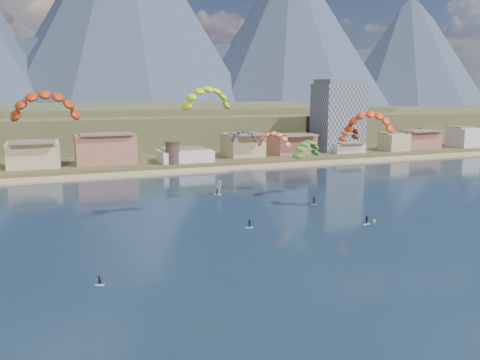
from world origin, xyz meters
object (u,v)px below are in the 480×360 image
object	(u,v)px
kitesurfer_yellow	(207,95)
kitesurfer_green	(307,146)
watchtower	(173,152)
kitesurfer_red	(45,101)
apartment_tower	(338,116)
kitesurfer_orange	(370,119)
buoy	(374,221)
windsurfer	(218,190)

from	to	relation	value
kitesurfer_yellow	kitesurfer_green	distance (m)	37.77
watchtower	kitesurfer_green	distance (m)	64.51
kitesurfer_red	kitesurfer_yellow	xyz separation A→B (m)	(33.70, 23.64, 0.67)
apartment_tower	kitesurfer_orange	world-z (taller)	apartment_tower
watchtower	kitesurfer_yellow	size ratio (longest dim) A/B	0.27
kitesurfer_yellow	watchtower	bearing A→B (deg)	82.77
kitesurfer_yellow	kitesurfer_orange	bearing A→B (deg)	-7.94
kitesurfer_red	kitesurfer_green	bearing A→B (deg)	28.66
kitesurfer_orange	buoy	distance (m)	26.12
windsurfer	kitesurfer_orange	bearing A→B (deg)	-43.32
kitesurfer_green	buoy	world-z (taller)	kitesurfer_green
kitesurfer_yellow	apartment_tower	bearing A→B (deg)	44.05
kitesurfer_green	apartment_tower	bearing A→B (deg)	52.49
windsurfer	kitesurfer_red	bearing A→B (deg)	-133.43
kitesurfer_orange	apartment_tower	bearing A→B (deg)	61.71
windsurfer	buoy	size ratio (longest dim) A/B	5.87
windsurfer	buoy	distance (m)	46.64
apartment_tower	kitesurfer_green	bearing A→B (deg)	-127.51
apartment_tower	kitesurfer_yellow	size ratio (longest dim) A/B	1.01
kitesurfer_red	windsurfer	size ratio (longest dim) A/B	7.38
kitesurfer_yellow	kitesurfer_orange	distance (m)	40.55
apartment_tower	kitesurfer_green	distance (m)	92.90
kitesurfer_red	kitesurfer_yellow	bearing A→B (deg)	35.04
apartment_tower	kitesurfer_green	xyz separation A→B (m)	(-56.52, -73.62, -4.04)
buoy	kitesurfer_green	bearing A→B (deg)	91.18
kitesurfer_red	buoy	distance (m)	72.51
apartment_tower	buoy	distance (m)	119.50
kitesurfer_yellow	kitesurfer_green	bearing A→B (deg)	21.14
watchtower	buoy	distance (m)	93.51
kitesurfer_yellow	buoy	xyz separation A→B (m)	(33.28, -17.88, -27.84)
kitesurfer_red	kitesurfer_green	xyz separation A→B (m)	(66.35, 36.26, -13.51)
apartment_tower	watchtower	world-z (taller)	apartment_tower
watchtower	windsurfer	bearing A→B (deg)	-89.05
kitesurfer_yellow	kitesurfer_green	size ratio (longest dim) A/B	1.76
kitesurfer_yellow	kitesurfer_green	xyz separation A→B (m)	(32.65, 12.63, -14.18)
apartment_tower	watchtower	distance (m)	82.02
apartment_tower	windsurfer	xyz separation A→B (m)	(-79.17, -63.73, -16.51)
watchtower	kitesurfer_orange	xyz separation A→B (m)	(30.59, -77.80, 15.84)
kitesurfer_orange	watchtower	bearing A→B (deg)	111.47
watchtower	kitesurfer_green	world-z (taller)	kitesurfer_green
kitesurfer_yellow	buoy	size ratio (longest dim) A/B	45.10
apartment_tower	kitesurfer_green	world-z (taller)	apartment_tower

